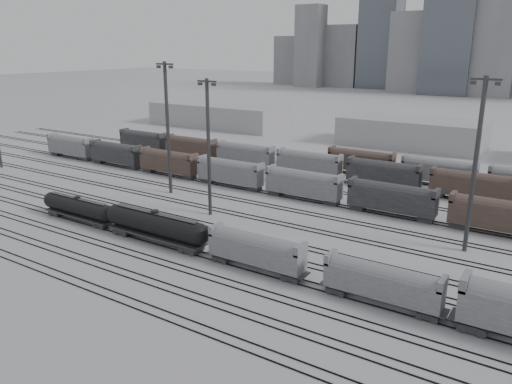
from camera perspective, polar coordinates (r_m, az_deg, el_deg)
The scene contains 15 objects.
ground at distance 75.16m, azimuth -11.70°, elevation -5.92°, with size 900.00×900.00×0.00m, color #B9B9BE.
tracks at distance 87.54m, azimuth -3.71°, elevation -2.31°, with size 220.00×71.50×0.16m.
tank_car_a at distance 87.70m, azimuth -19.64°, elevation -1.65°, with size 16.55×2.76×4.09m.
tank_car_b at distance 74.97m, azimuth -11.40°, elevation -3.69°, with size 19.38×3.23×4.79m.
hopper_car_a at distance 64.50m, azimuth 0.02°, elevation -6.51°, with size 13.53×2.69×4.84m.
hopper_car_b at distance 58.00m, azimuth 14.26°, elevation -9.85°, with size 13.30×2.64×4.76m.
light_mast_b at distance 97.66m, azimuth -10.07°, elevation 7.51°, with size 4.05×0.65×25.33m.
light_mast_c at distance 83.66m, azimuth -5.45°, elevation 5.39°, with size 3.69×0.59×23.06m.
light_mast_d at distance 73.76m, azimuth 23.79°, elevation 3.14°, with size 3.91×0.62×24.41m.
bg_string_near at distance 94.46m, azimuth 5.43°, elevation 0.78°, with size 151.00×3.00×5.60m.
bg_string_mid at distance 105.05m, azimuth 14.35°, elevation 1.93°, with size 151.00×3.00×5.60m.
bg_string_far at distance 108.85m, azimuth 24.47°, elevation 1.45°, with size 66.00×3.00×5.60m.
warehouse_left at distance 182.54m, azimuth -4.44°, elevation 8.75°, with size 50.00×18.00×8.00m, color #9E9EA1.
warehouse_mid at distance 151.22m, azimuth 17.36°, elevation 6.47°, with size 40.00×18.00×8.00m, color #9E9EA1.
skyline at distance 331.27m, azimuth 27.26°, elevation 15.80°, with size 316.00×22.40×95.00m.
Camera 1 is at (49.68, -48.92, 28.07)m, focal length 35.00 mm.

